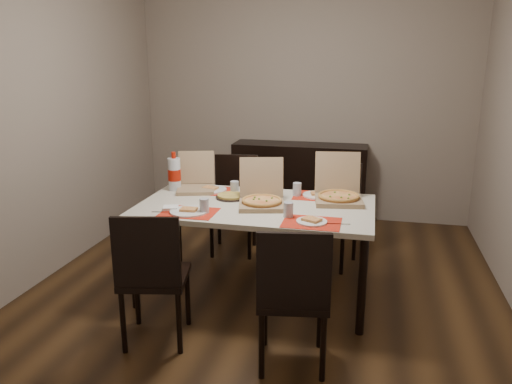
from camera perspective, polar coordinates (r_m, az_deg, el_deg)
ground at (r=4.26m, az=1.25°, el=-10.78°), size 3.80×4.00×0.02m
room_walls at (r=4.25m, az=2.63°, el=13.55°), size 3.84×4.02×2.62m
sideboard at (r=5.76m, az=4.94°, el=1.05°), size 1.50×0.40×0.90m
dining_table at (r=3.89m, az=0.00°, el=-2.37°), size 1.80×1.00×0.75m
chair_near_left at (r=3.32m, az=-11.78°, el=-9.06°), size 0.50×0.50×0.93m
chair_near_right at (r=3.01m, az=4.27°, el=-11.42°), size 0.48×0.48×0.93m
chair_far_left at (r=4.87m, az=-2.46°, el=-0.83°), size 0.46×0.46×0.93m
chair_far_right at (r=4.63m, az=8.86°, el=-1.86°), size 0.51×0.51×0.93m
setting_near_left at (r=3.70m, az=-7.49°, el=-2.03°), size 0.47×0.30×0.11m
setting_near_right at (r=3.49m, az=5.58°, el=-2.97°), size 0.48×0.30×0.11m
setting_far_left at (r=4.25m, az=-4.82°, el=0.35°), size 0.52×0.30×0.11m
setting_far_right at (r=4.11m, az=6.50°, el=-0.19°), size 0.46×0.30×0.11m
napkin_loose at (r=3.87m, az=1.41°, el=-1.29°), size 0.16×0.16×0.02m
pizza_box_center at (r=3.82m, az=0.66°, el=-0.75°), size 0.42×0.45×0.35m
pizza_box_right at (r=3.99m, az=9.39°, el=-0.23°), size 0.42×0.45×0.36m
pizza_box_left at (r=4.30m, az=-6.86°, el=0.98°), size 0.40×0.42×0.31m
faina_plate at (r=4.04m, az=-2.87°, el=-0.51°), size 0.25×0.25×0.03m
dip_bowl at (r=3.99m, az=2.40°, el=-0.73°), size 0.13×0.13×0.03m
soda_bottle at (r=4.31m, az=-9.31°, el=2.04°), size 0.11×0.11×0.33m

